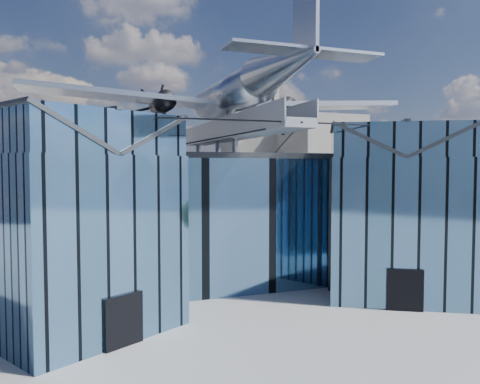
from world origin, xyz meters
name	(u,v)px	position (x,y,z in m)	size (l,w,h in m)	color
ground_plane	(250,304)	(0.00, 0.00, 0.00)	(120.00, 120.00, 0.00)	gray
museum	(223,211)	(0.00, 5.82, 5.54)	(32.88, 24.50, 17.60)	teal
bg_towers	(149,161)	(1.45, 50.49, 10.01)	(77.00, 24.50, 26.00)	slate
tree_side_e	(439,221)	(20.18, 5.25, 4.07)	(4.76, 4.76, 6.02)	#362015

